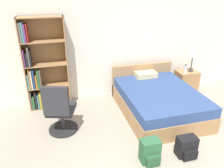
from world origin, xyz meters
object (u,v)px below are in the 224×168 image
at_px(table_lamp, 193,54).
at_px(bed, 157,100).
at_px(nightstand, 186,81).
at_px(office_chair, 60,111).
at_px(backpack_black, 187,147).
at_px(bookshelf, 40,69).
at_px(backpack_green, 150,152).
at_px(water_bottle, 185,69).

bearing_deg(table_lamp, bed, -149.77).
bearing_deg(nightstand, table_lamp, -8.43).
xyz_separation_m(office_chair, backpack_black, (1.91, -1.14, -0.30)).
distance_m(office_chair, backpack_black, 2.25).
bearing_deg(bookshelf, backpack_green, -54.29).
distance_m(bookshelf, backpack_green, 2.83).
bearing_deg(backpack_black, water_bottle, 59.89).
relative_size(bed, backpack_black, 5.72).
bearing_deg(table_lamp, backpack_black, -123.38).
height_order(bookshelf, water_bottle, bookshelf).
relative_size(bed, nightstand, 3.68).
distance_m(bed, water_bottle, 1.27).
bearing_deg(nightstand, water_bottle, -145.63).
xyz_separation_m(table_lamp, backpack_black, (-1.40, -2.12, -0.83)).
height_order(bed, backpack_black, bed).
relative_size(bookshelf, water_bottle, 8.65).
bearing_deg(office_chair, backpack_black, -30.86).
bearing_deg(water_bottle, nightstand, 34.37).
distance_m(bookshelf, nightstand, 3.61).
bearing_deg(nightstand, bookshelf, 178.01).
height_order(bookshelf, backpack_black, bookshelf).
xyz_separation_m(water_bottle, backpack_green, (-1.80, -2.00, -0.46)).
bearing_deg(table_lamp, water_bottle, -157.73).
height_order(office_chair, backpack_green, office_chair).
xyz_separation_m(table_lamp, backpack_green, (-2.02, -2.09, -0.81)).
height_order(bed, table_lamp, table_lamp).
bearing_deg(water_bottle, bookshelf, 176.23).
bearing_deg(bookshelf, office_chair, -74.49).
height_order(bed, backpack_green, bed).
height_order(nightstand, table_lamp, table_lamp).
height_order(nightstand, backpack_black, nightstand).
relative_size(bookshelf, office_chair, 1.91).
distance_m(bookshelf, office_chair, 1.24).
distance_m(nightstand, backpack_green, 2.87).
relative_size(office_chair, water_bottle, 4.52).
bearing_deg(table_lamp, backpack_green, -134.12).
bearing_deg(nightstand, bed, -147.89).
xyz_separation_m(office_chair, table_lamp, (3.31, 0.98, 0.53)).
bearing_deg(bookshelf, bed, -19.97).
xyz_separation_m(bookshelf, water_bottle, (3.40, -0.22, -0.26)).
distance_m(nightstand, water_bottle, 0.42).
relative_size(bookshelf, bed, 1.00).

